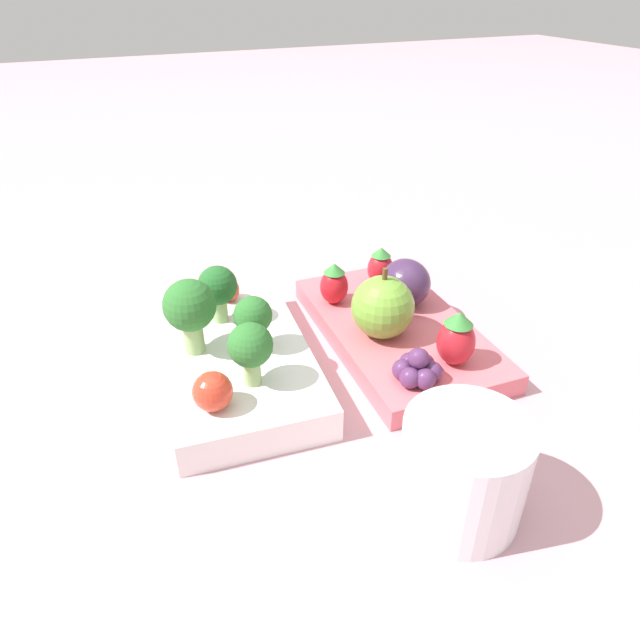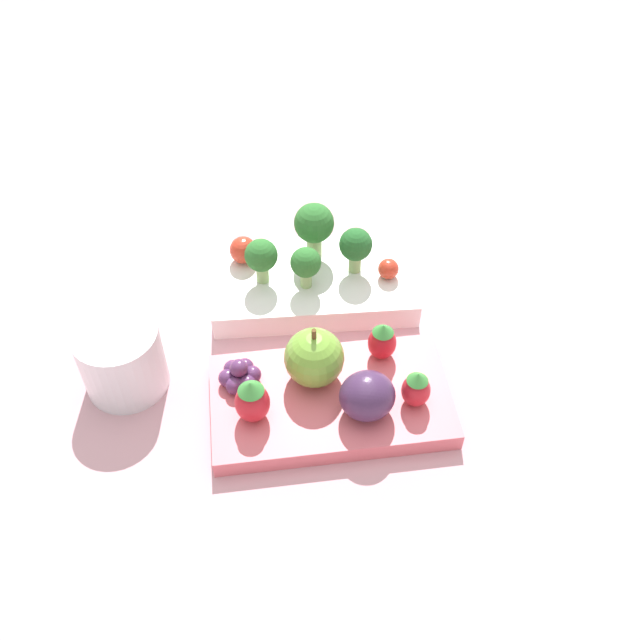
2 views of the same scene
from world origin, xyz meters
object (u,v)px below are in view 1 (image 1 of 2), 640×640
broccoli_floret_1 (250,347)px  apple (383,307)px  plum (406,283)px  broccoli_floret_3 (218,287)px  drinking_cup (463,470)px  bento_box_fruit (398,332)px  strawberry_1 (334,284)px  strawberry_2 (380,266)px  strawberry_0 (456,339)px  broccoli_floret_0 (190,308)px  cherry_tomato_0 (228,290)px  bento_box_savoury (235,360)px  broccoli_floret_2 (253,316)px  cherry_tomato_1 (213,391)px  grape_cluster (417,369)px

broccoli_floret_1 → apple: size_ratio=0.79×
plum → broccoli_floret_3: bearing=81.5°
drinking_cup → bento_box_fruit: bearing=-18.9°
strawberry_1 → strawberry_2: strawberry_1 is taller
bento_box_fruit → broccoli_floret_1: size_ratio=4.36×
strawberry_0 → plum: bearing=-7.1°
broccoli_floret_1 → apple: 0.13m
broccoli_floret_0 → cherry_tomato_0: 0.09m
cherry_tomato_0 → strawberry_2: strawberry_2 is taller
bento_box_savoury → broccoli_floret_1: (-0.05, -0.00, 0.04)m
broccoli_floret_1 → broccoli_floret_2: broccoli_floret_1 is taller
broccoli_floret_3 → cherry_tomato_0: bearing=-26.9°
broccoli_floret_3 → cherry_tomato_0: 0.04m
bento_box_savoury → strawberry_2: (0.06, -0.17, 0.02)m
broccoli_floret_2 → broccoli_floret_3: (0.05, 0.01, 0.00)m
broccoli_floret_1 → cherry_tomato_1: bearing=115.3°
broccoli_floret_0 → broccoli_floret_1: broccoli_floret_0 is taller
broccoli_floret_2 → bento_box_savoury: bearing=61.2°
broccoli_floret_2 → cherry_tomato_0: 0.08m
broccoli_floret_1 → broccoli_floret_0: bearing=27.1°
cherry_tomato_0 → plum: 0.16m
apple → strawberry_1: size_ratio=1.56×
plum → strawberry_0: bearing=172.9°
bento_box_fruit → cherry_tomato_0: 0.16m
apple → grape_cluster: apple is taller
strawberry_1 → plum: plum is taller
drinking_cup → apple: bearing=-12.8°
broccoli_floret_1 → grape_cluster: broccoli_floret_1 is taller
broccoli_floret_2 → strawberry_1: broccoli_floret_2 is taller
cherry_tomato_1 → broccoli_floret_3: bearing=-17.4°
broccoli_floret_0 → strawberry_2: broccoli_floret_0 is taller
apple → broccoli_floret_1: bearing=104.0°
cherry_tomato_1 → plum: plum is taller
broccoli_floret_1 → broccoli_floret_3: bearing=-0.8°
broccoli_floret_2 → strawberry_1: 0.11m
strawberry_2 → grape_cluster: bearing=161.9°
broccoli_floret_2 → strawberry_2: (0.07, -0.15, -0.02)m
strawberry_0 → strawberry_1: strawberry_0 is taller
cherry_tomato_1 → drinking_cup: (-0.12, -0.12, -0.01)m
apple → strawberry_0: 0.07m
broccoli_floret_1 → broccoli_floret_2: bearing=-19.4°
broccoli_floret_1 → drinking_cup: broccoli_floret_1 is taller
cherry_tomato_1 → grape_cluster: bearing=-97.5°
broccoli_floret_2 → cherry_tomato_0: broccoli_floret_2 is taller
bento_box_fruit → broccoli_floret_0: bearing=84.1°
cherry_tomato_1 → plum: bearing=-67.4°
bento_box_savoury → bento_box_fruit: 0.15m
apple → drinking_cup: bearing=167.2°
broccoli_floret_2 → apple: (-0.01, -0.11, -0.01)m
apple → grape_cluster: 0.07m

